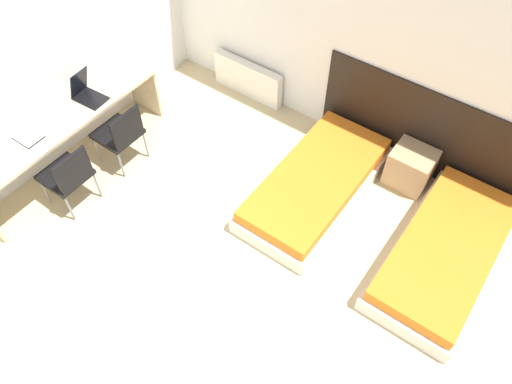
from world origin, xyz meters
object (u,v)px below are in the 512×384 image
Objects in this scene: chair_near_notebook at (68,174)px; nightstand at (410,167)px; bed_near_door at (445,253)px; bed_near_window at (316,184)px; chair_near_laptop at (120,133)px; laptop at (87,93)px.

nightstand is at bearing 40.54° from chair_near_notebook.
chair_near_notebook reaches higher than nightstand.
bed_near_door is 4.23× the size of nightstand.
chair_near_laptop is (-2.09, -0.89, 0.32)m from bed_near_window.
nightstand is at bearing 134.22° from bed_near_door.
chair_near_laptop is at bearing 89.89° from chair_near_notebook.
chair_near_notebook is (-3.61, -1.66, 0.32)m from bed_near_door.
bed_near_window and bed_near_door have the same top height.
nightstand is 0.56× the size of chair_near_laptop.
laptop is (-0.46, 0.80, 0.33)m from chair_near_notebook.
chair_near_notebook is 0.98m from laptop.
bed_near_door is at bearing 0.00° from bed_near_window.
chair_near_notebook reaches higher than bed_near_door.
chair_near_notebook is at bearing -139.35° from nightstand.
bed_near_door is 2.37× the size of chair_near_laptop.
laptop is at bearing -168.02° from bed_near_door.
chair_near_notebook is at bearing -63.85° from laptop.
chair_near_notebook is (-2.85, -2.45, 0.25)m from nightstand.
chair_near_notebook is at bearing -155.30° from bed_near_door.
chair_near_laptop is (-2.85, -1.68, 0.25)m from nightstand.
nightstand reaches higher than bed_near_window.
bed_near_window is at bearing -134.22° from nightstand.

